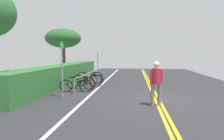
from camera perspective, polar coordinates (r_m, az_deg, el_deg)
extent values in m
cube|color=#2B2B2D|center=(8.16, 13.37, -9.04)|extent=(34.79, 10.79, 0.05)
cube|color=gold|center=(8.16, 13.94, -8.85)|extent=(31.31, 0.10, 0.00)
cube|color=gold|center=(8.14, 12.81, -8.86)|extent=(31.31, 0.10, 0.00)
cube|color=white|center=(8.35, -7.65, -8.44)|extent=(31.31, 0.12, 0.00)
cylinder|color=#9EA0A5|center=(9.35, -11.18, -4.86)|extent=(0.05, 0.05, 0.71)
cylinder|color=#9EA0A5|center=(10.69, -8.84, -3.63)|extent=(0.05, 0.05, 0.71)
cylinder|color=#9EA0A5|center=(12.05, -7.04, -2.67)|extent=(0.05, 0.05, 0.71)
cylinder|color=#9EA0A5|center=(13.42, -5.60, -1.90)|extent=(0.05, 0.05, 0.71)
cylinder|color=#9EA0A5|center=(11.33, -7.91, -1.34)|extent=(4.24, 0.04, 0.04)
torus|color=black|center=(9.96, -13.42, -4.61)|extent=(0.17, 0.66, 0.66)
torus|color=black|center=(9.84, -7.81, -4.65)|extent=(0.17, 0.66, 0.66)
cylinder|color=#198C38|center=(9.90, -11.34, -4.20)|extent=(0.13, 0.56, 0.45)
cylinder|color=#198C38|center=(9.86, -10.99, -3.07)|extent=(0.15, 0.66, 0.07)
cylinder|color=#198C38|center=(9.86, -9.43, -4.29)|extent=(0.06, 0.16, 0.40)
cylinder|color=#198C38|center=(9.87, -8.80, -5.03)|extent=(0.10, 0.36, 0.17)
cylinder|color=#198C38|center=(9.83, -8.44, -3.90)|extent=(0.08, 0.24, 0.28)
cylinder|color=#198C38|center=(9.93, -13.16, -3.80)|extent=(0.06, 0.14, 0.30)
cube|color=black|center=(9.82, -9.08, -2.99)|extent=(0.11, 0.21, 0.05)
cylinder|color=#198C38|center=(9.90, -12.90, -2.69)|extent=(0.46, 0.11, 0.03)
torus|color=black|center=(10.81, -11.60, -3.74)|extent=(0.17, 0.71, 0.71)
torus|color=black|center=(10.39, -6.76, -4.01)|extent=(0.17, 0.71, 0.71)
cylinder|color=black|center=(10.63, -9.84, -3.41)|extent=(0.13, 0.56, 0.48)
cylinder|color=black|center=(10.58, -9.54, -2.29)|extent=(0.14, 0.67, 0.07)
cylinder|color=black|center=(10.49, -8.18, -3.58)|extent=(0.06, 0.17, 0.43)
cylinder|color=black|center=(10.47, -7.63, -4.36)|extent=(0.09, 0.36, 0.18)
cylinder|color=black|center=(10.42, -7.32, -3.23)|extent=(0.07, 0.25, 0.30)
cylinder|color=black|center=(10.76, -11.38, -2.94)|extent=(0.06, 0.14, 0.32)
cube|color=black|center=(10.44, -7.88, -2.29)|extent=(0.11, 0.21, 0.05)
cylinder|color=black|center=(10.72, -11.16, -1.87)|extent=(0.46, 0.10, 0.03)
torus|color=black|center=(11.42, -9.76, -3.12)|extent=(0.08, 0.76, 0.76)
torus|color=black|center=(11.14, -4.84, -3.26)|extent=(0.08, 0.76, 0.76)
cylinder|color=yellow|center=(11.29, -7.95, -2.73)|extent=(0.06, 0.58, 0.52)
cylinder|color=yellow|center=(11.25, -7.64, -1.58)|extent=(0.06, 0.69, 0.07)
cylinder|color=yellow|center=(11.20, -6.27, -2.86)|extent=(0.04, 0.17, 0.47)
cylinder|color=yellow|center=(11.19, -5.71, -3.64)|extent=(0.05, 0.37, 0.19)
cylinder|color=yellow|center=(11.15, -5.40, -2.48)|extent=(0.05, 0.25, 0.32)
cylinder|color=yellow|center=(11.38, -9.53, -2.29)|extent=(0.04, 0.14, 0.35)
cube|color=black|center=(11.15, -5.96, -1.55)|extent=(0.09, 0.20, 0.05)
cylinder|color=yellow|center=(11.34, -9.30, -1.20)|extent=(0.46, 0.05, 0.03)
torus|color=black|center=(12.16, -8.71, -2.87)|extent=(0.13, 0.66, 0.66)
torus|color=black|center=(12.05, -4.08, -2.90)|extent=(0.13, 0.66, 0.66)
cylinder|color=black|center=(12.10, -6.99, -2.53)|extent=(0.10, 0.56, 0.45)
cylinder|color=black|center=(12.07, -6.70, -1.60)|extent=(0.11, 0.67, 0.07)
cylinder|color=black|center=(12.07, -5.41, -2.60)|extent=(0.05, 0.16, 0.40)
cylinder|color=black|center=(12.07, -4.90, -3.21)|extent=(0.08, 0.36, 0.17)
cylinder|color=black|center=(12.04, -4.60, -2.29)|extent=(0.06, 0.25, 0.28)
cylinder|color=black|center=(12.14, -8.48, -2.20)|extent=(0.05, 0.14, 0.30)
cube|color=black|center=(12.03, -5.12, -1.54)|extent=(0.10, 0.21, 0.05)
cylinder|color=black|center=(12.11, -8.27, -1.29)|extent=(0.46, 0.08, 0.03)
torus|color=black|center=(13.02, -8.59, -2.17)|extent=(0.06, 0.75, 0.75)
torus|color=black|center=(12.79, -4.34, -2.25)|extent=(0.06, 0.75, 0.75)
cylinder|color=#1947B7|center=(12.92, -7.02, -1.82)|extent=(0.04, 0.57, 0.51)
cylinder|color=#1947B7|center=(12.88, -6.76, -0.83)|extent=(0.04, 0.67, 0.07)
cylinder|color=#1947B7|center=(12.84, -5.57, -1.92)|extent=(0.04, 0.16, 0.46)
cylinder|color=#1947B7|center=(12.84, -5.09, -2.58)|extent=(0.04, 0.36, 0.19)
cylinder|color=#1947B7|center=(12.80, -4.82, -1.59)|extent=(0.04, 0.25, 0.32)
cylinder|color=#1947B7|center=(12.99, -8.39, -1.45)|extent=(0.04, 0.13, 0.34)
cube|color=black|center=(12.80, -5.30, -0.79)|extent=(0.08, 0.20, 0.05)
cylinder|color=#1947B7|center=(12.96, -8.19, -0.51)|extent=(0.46, 0.03, 0.03)
cylinder|color=slate|center=(7.27, 11.93, -7.24)|extent=(0.14, 0.14, 0.81)
cylinder|color=slate|center=(7.38, 13.85, -7.08)|extent=(0.14, 0.14, 0.81)
cylinder|color=#B22633|center=(7.22, 13.00, -1.78)|extent=(0.32, 0.32, 0.57)
sphere|color=beige|center=(7.18, 13.06, 1.60)|extent=(0.22, 0.22, 0.22)
cylinder|color=#B22633|center=(7.13, 11.55, -2.09)|extent=(0.09, 0.09, 0.55)
cylinder|color=#B22633|center=(7.31, 14.40, -1.98)|extent=(0.09, 0.09, 0.55)
cylinder|color=gray|center=(8.65, -14.55, 0.10)|extent=(0.06, 0.06, 2.45)
cube|color=#198C33|center=(8.63, -14.70, 7.03)|extent=(0.36, 0.06, 0.24)
cylinder|color=gray|center=(13.85, -4.22, 1.10)|extent=(0.06, 0.06, 2.05)
cube|color=#198C33|center=(13.82, -4.24, 4.60)|extent=(0.36, 0.08, 0.24)
cube|color=#2D6B30|center=(13.34, -14.16, -0.99)|extent=(13.24, 1.31, 1.20)
cylinder|color=#473323|center=(19.02, -14.11, 2.77)|extent=(0.32, 0.32, 2.59)
ellipsoid|color=#235626|center=(19.07, -14.24, 9.11)|extent=(3.34, 3.34, 1.80)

